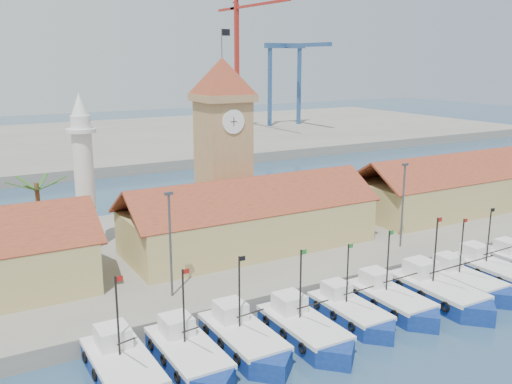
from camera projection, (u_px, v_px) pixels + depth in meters
ground at (375, 337)px, 44.34m from camera, size 400.00×400.00×0.00m
quay at (232, 243)px, 64.42m from camera, size 140.00×32.00×1.50m
terminal at (67, 144)px, 136.95m from camera, size 240.00×80.00×2.00m
boat_0 at (125, 372)px, 37.84m from camera, size 3.69×10.12×7.66m
boat_1 at (190, 358)px, 39.73m from camera, size 3.58×9.79×7.41m
boat_2 at (246, 341)px, 41.98m from camera, size 3.62×9.93×7.51m
boat_3 at (306, 332)px, 43.45m from camera, size 3.61×9.90×7.49m
boat_4 at (352, 314)px, 46.63m from camera, size 3.30×9.04×6.84m
boat_5 at (393, 302)px, 48.76m from camera, size 3.52×9.65×7.30m
boat_6 at (441, 294)px, 50.27m from camera, size 3.87×10.60×8.02m
boat_7 at (466, 283)px, 52.98m from camera, size 3.43×9.39×7.11m
boat_8 at (493, 272)px, 55.69m from camera, size 3.56×9.74×7.37m
hall_center at (250, 224)px, 60.30m from camera, size 27.04×10.13×7.61m
hall_right at (459, 190)px, 75.81m from camera, size 31.20×10.13×7.61m
clock_tower at (223, 142)px, 63.53m from camera, size 5.80×5.80×22.70m
minaret at (84, 172)px, 58.47m from camera, size 3.00×3.00×16.30m
palm_tree at (39, 216)px, 55.16m from camera, size 5.60×5.03×8.39m
lamp_posts at (296, 219)px, 53.22m from camera, size 80.70×0.25×9.03m
crane_red_right at (240, 46)px, 147.06m from camera, size 1.00×35.15×39.66m
gantry at (291, 62)px, 159.80m from camera, size 13.00×22.00×23.20m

